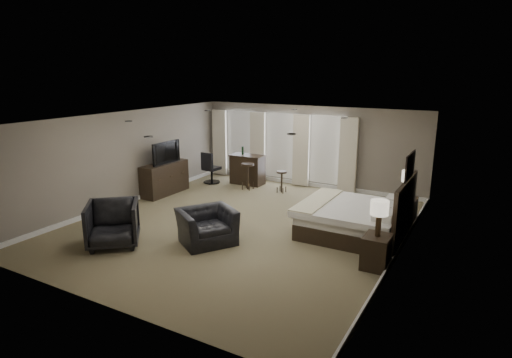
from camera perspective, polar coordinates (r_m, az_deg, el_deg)
The scene contains 16 objects.
room at distance 10.18m, azimuth -2.09°, elevation 0.74°, with size 7.60×8.60×2.64m.
window_bay at distance 14.20m, azimuth 3.14°, elevation 4.22°, with size 5.25×0.20×2.30m.
bed at distance 9.98m, azimuth 12.98°, elevation -3.38°, with size 2.25×2.15×1.43m, color silver.
nightstand_near at distance 8.59m, azimuth 15.74°, elevation -9.32°, with size 0.48×0.59×0.65m, color black.
nightstand_far at distance 11.27m, azimuth 19.35°, elevation -3.95°, with size 0.47×0.57×0.62m, color black.
lamp_near at distance 8.35m, azimuth 16.06°, elevation -5.07°, with size 0.34×0.34×0.70m, color beige.
lamp_far at distance 11.09m, azimuth 19.62°, elevation -0.71°, with size 0.34×0.34×0.69m, color beige.
wall_art at distance 9.49m, azimuth 19.81°, elevation 1.67°, with size 0.04×0.96×0.56m, color slate.
dresser at distance 13.33m, azimuth -12.07°, elevation 0.07°, with size 0.53×1.65×0.96m, color black.
tv at distance 13.20m, azimuth -12.19°, elevation 2.41°, with size 1.16×0.67×0.15m, color black.
armchair_near at distance 9.41m, azimuth -6.60°, elevation -5.53°, with size 1.16×0.76×1.02m, color black.
armchair_far at distance 9.70m, azimuth -18.56°, elevation -5.44°, with size 1.04×0.97×1.07m, color black.
bar_counter at distance 14.17m, azimuth -1.14°, elevation 1.29°, with size 1.13×0.59×0.99m, color black.
bar_stool_left at distance 13.53m, azimuth -1.11°, elevation 0.35°, with size 0.40×0.40×0.85m, color black.
bar_stool_right at distance 13.23m, azimuth 3.44°, elevation -0.37°, with size 0.32×0.32×0.68m, color black.
desk_chair at distance 14.35m, azimuth -5.95°, elevation 1.54°, with size 0.54×0.54×1.07m, color black.
Camera 1 is at (5.18, -8.43, 3.69)m, focal length 30.00 mm.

